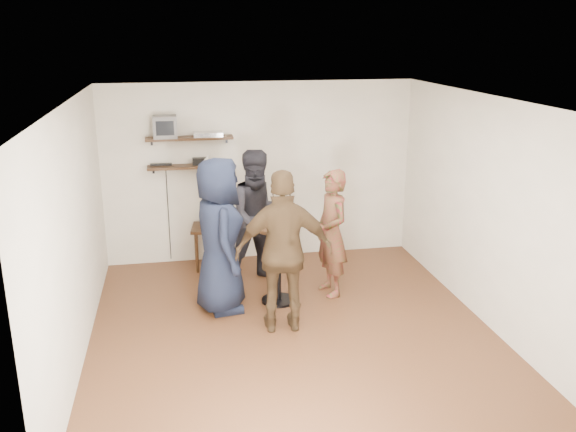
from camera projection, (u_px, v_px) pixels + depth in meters
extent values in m
cube|color=#432215|center=(293.00, 333.00, 6.92)|extent=(4.50, 5.00, 0.04)
cube|color=white|center=(294.00, 98.00, 6.15)|extent=(4.50, 5.00, 0.04)
cube|color=beige|center=(260.00, 172.00, 8.90)|extent=(4.50, 0.04, 2.60)
cube|color=beige|center=(364.00, 332.00, 4.16)|extent=(4.50, 0.04, 2.60)
cube|color=beige|center=(72.00, 235.00, 6.13)|extent=(0.04, 5.00, 2.60)
cube|color=beige|center=(489.00, 212.00, 6.93)|extent=(0.04, 5.00, 2.60)
cube|color=black|center=(190.00, 138.00, 8.43)|extent=(1.20, 0.25, 0.04)
cube|color=black|center=(191.00, 166.00, 8.55)|extent=(1.20, 0.25, 0.04)
cube|color=#59595B|center=(165.00, 127.00, 8.32)|extent=(0.32, 0.30, 0.30)
cube|color=silver|center=(208.00, 134.00, 8.46)|extent=(0.40, 0.24, 0.06)
cube|color=black|center=(200.00, 161.00, 8.55)|extent=(0.22, 0.10, 0.10)
cube|color=black|center=(161.00, 165.00, 8.51)|extent=(0.30, 0.05, 0.03)
cube|color=black|center=(210.00, 228.00, 8.67)|extent=(0.57, 0.57, 0.04)
cylinder|color=black|center=(197.00, 253.00, 8.53)|extent=(0.04, 0.04, 0.57)
cylinder|color=black|center=(226.00, 252.00, 8.61)|extent=(0.04, 0.04, 0.57)
cylinder|color=black|center=(196.00, 244.00, 8.91)|extent=(0.04, 0.04, 0.57)
cylinder|color=black|center=(224.00, 242.00, 8.99)|extent=(0.04, 0.04, 0.57)
cylinder|color=white|center=(209.00, 215.00, 8.62)|extent=(0.15, 0.15, 0.33)
cylinder|color=#1E641C|center=(207.00, 193.00, 8.52)|extent=(0.01, 0.08, 0.60)
cone|color=silver|center=(203.00, 167.00, 8.40)|extent=(0.08, 0.09, 0.13)
cylinder|color=#1E641C|center=(209.00, 190.00, 8.52)|extent=(0.04, 0.06, 0.67)
cone|color=silver|center=(210.00, 162.00, 8.43)|extent=(0.12, 0.13, 0.14)
cylinder|color=#1E641C|center=(208.00, 188.00, 8.49)|extent=(0.11, 0.09, 0.73)
cone|color=silver|center=(207.00, 158.00, 8.33)|extent=(0.14, 0.14, 0.14)
cylinder|color=black|center=(278.00, 227.00, 7.41)|extent=(0.55, 0.55, 0.04)
cylinder|color=black|center=(278.00, 265.00, 7.55)|extent=(0.07, 0.07, 0.93)
cylinder|color=black|center=(278.00, 300.00, 7.69)|extent=(0.42, 0.42, 0.03)
cylinder|color=silver|center=(274.00, 226.00, 7.37)|extent=(0.06, 0.06, 0.00)
cylinder|color=silver|center=(274.00, 223.00, 7.35)|extent=(0.01, 0.01, 0.09)
cylinder|color=silver|center=(273.00, 215.00, 7.32)|extent=(0.07, 0.07, 0.11)
cylinder|color=#DAC659|center=(273.00, 217.00, 7.33)|extent=(0.06, 0.06, 0.06)
cylinder|color=silver|center=(282.00, 226.00, 7.39)|extent=(0.06, 0.06, 0.00)
cylinder|color=silver|center=(282.00, 222.00, 7.37)|extent=(0.01, 0.01, 0.09)
cylinder|color=silver|center=(282.00, 215.00, 7.35)|extent=(0.07, 0.07, 0.11)
cylinder|color=#DAC659|center=(282.00, 217.00, 7.35)|extent=(0.06, 0.06, 0.06)
cylinder|color=silver|center=(275.00, 224.00, 7.46)|extent=(0.06, 0.06, 0.00)
cylinder|color=silver|center=(275.00, 220.00, 7.44)|extent=(0.01, 0.01, 0.10)
cylinder|color=silver|center=(275.00, 212.00, 7.41)|extent=(0.07, 0.07, 0.12)
cylinder|color=#DAC659|center=(275.00, 214.00, 7.42)|extent=(0.07, 0.07, 0.06)
cylinder|color=silver|center=(281.00, 225.00, 7.41)|extent=(0.06, 0.06, 0.00)
cylinder|color=silver|center=(281.00, 222.00, 7.40)|extent=(0.01, 0.01, 0.09)
cylinder|color=silver|center=(281.00, 214.00, 7.37)|extent=(0.07, 0.07, 0.11)
cylinder|color=#DAC659|center=(281.00, 216.00, 7.38)|extent=(0.06, 0.06, 0.06)
imported|color=maroon|center=(332.00, 233.00, 7.71)|extent=(0.50, 0.66, 1.64)
imported|color=black|center=(259.00, 217.00, 8.08)|extent=(0.99, 0.84, 1.81)
imported|color=black|center=(219.00, 236.00, 7.22)|extent=(0.69, 0.98, 1.89)
imported|color=#412E1B|center=(284.00, 252.00, 6.73)|extent=(1.12, 0.53, 1.86)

